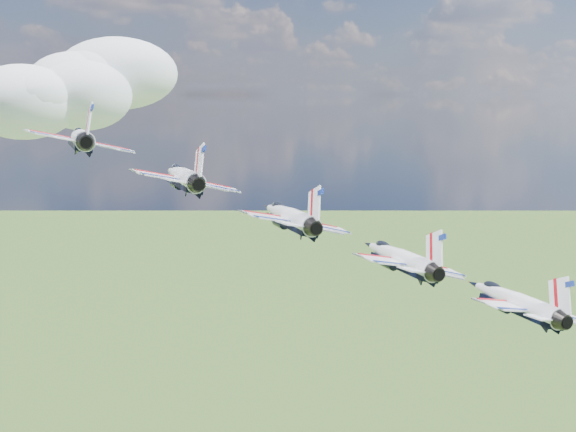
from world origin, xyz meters
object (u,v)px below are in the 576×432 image
jet_1 (182,176)px  jet_4 (513,300)px  jet_3 (398,257)px  jet_0 (80,138)px  jet_2 (288,216)px

jet_1 → jet_4: 31.68m
jet_3 → jet_4: size_ratio=1.00×
jet_0 → jet_2: 21.12m
jet_1 → jet_3: jet_1 is taller
jet_4 → jet_2: bearing=149.0°
jet_3 → jet_2: bearing=149.0°
jet_1 → jet_2: (7.31, -6.82, -3.42)m
jet_3 → jet_4: 10.56m
jet_0 → jet_1: jet_0 is taller
jet_0 → jet_4: 42.25m
jet_1 → jet_4: bearing=-31.0°
jet_1 → jet_4: size_ratio=1.00×
jet_0 → jet_1: bearing=-31.0°
jet_2 → jet_3: 10.56m
jet_2 → jet_4: jet_2 is taller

